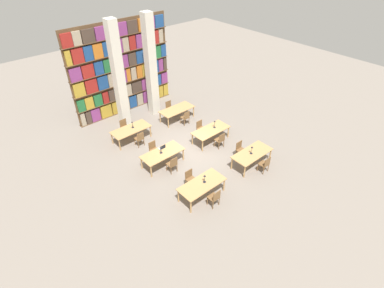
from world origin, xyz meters
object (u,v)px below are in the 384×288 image
Objects in this scene: laptop at (162,148)px; chair_8 at (140,138)px; reading_table_2 at (162,154)px; desk_lamp_1 at (252,149)px; desk_lamp_2 at (161,149)px; reading_table_1 at (252,154)px; reading_table_4 at (131,130)px; desk_lamp_3 at (215,123)px; chair_10 at (186,117)px; chair_2 at (265,164)px; chair_9 at (125,127)px; reading_table_3 at (211,131)px; pillar_center at (151,67)px; chair_11 at (170,108)px; desk_lamp_4 at (132,123)px; chair_3 at (240,149)px; chair_5 at (154,149)px; chair_6 at (220,140)px; reading_table_0 at (202,185)px; desk_lamp_0 at (205,177)px; reading_table_5 at (177,110)px; pillar_left at (119,77)px; chair_7 at (201,128)px; chair_1 at (190,178)px; chair_0 at (215,197)px; chair_4 at (172,164)px.

laptop is 1.78m from chair_8.
reading_table_2 is 2.36× the size of chair_8.
desk_lamp_1 reaches higher than desk_lamp_2.
desk_lamp_2 is (-3.33, 2.89, 0.34)m from reading_table_1.
reading_table_4 is at bearing 120.27° from reading_table_1.
desk_lamp_3 is 4.09m from chair_8.
desk_lamp_1 is 0.48× the size of chair_10.
chair_9 is (-3.32, 7.20, 0.00)m from chair_2.
chair_9 is (-3.18, 3.66, -0.17)m from reading_table_3.
chair_2 is (0.04, -0.77, -0.17)m from reading_table_1.
chair_11 is (0.56, -0.87, -2.51)m from pillar_center.
chair_9 is at bearing 99.47° from desk_lamp_4.
chair_3 is (0.04, 0.77, -0.17)m from reading_table_1.
chair_5 is 1.00× the size of chair_11.
chair_5 is 2.14m from desk_lamp_4.
desk_lamp_4 reaches higher than chair_6.
reading_table_3 is at bearing 40.84° from reading_table_0.
desk_lamp_0 reaches higher than laptop.
chair_2 is at bearing -89.12° from chair_10.
chair_8 is 0.42× the size of reading_table_5.
reading_table_1 is at bearing -89.27° from reading_table_5.
chair_10 is (2.67, -2.40, -2.51)m from pillar_left.
chair_7 is at bearing -35.80° from desk_lamp_4.
chair_8 is at bearing 26.18° from chair_11.
chair_1 is 1.00× the size of chair_3.
chair_8 is (-0.01, 2.04, -0.17)m from reading_table_2.
chair_7 is 0.42× the size of reading_table_5.
reading_table_2 is at bearing 12.15° from chair_7.
chair_2 is 3.55m from reading_table_3.
reading_table_1 is 0.78m from chair_3.
desk_lamp_2 reaches higher than chair_10.
chair_5 is 1.00× the size of chair_7.
desk_lamp_4 is at bearing -57.15° from chair_3.
chair_6 reaches higher than reading_table_0.
chair_8 is (-3.32, 4.14, 0.00)m from chair_3.
reading_table_0 is 4.21m from reading_table_3.
chair_0 is at bearing 179.62° from chair_2.
chair_1 is 1.00× the size of chair_9.
reading_table_3 is at bearing 89.19° from chair_11.
pillar_center reaches higher than chair_8.
pillar_left is 2.85× the size of reading_table_4.
desk_lamp_2 is at bearing -88.41° from chair_1.
pillar_center is at bearing 96.27° from reading_table_3.
laptop is 4.51m from chair_11.
desk_lamp_4 reaches higher than reading_table_3.
reading_table_2 is (0.01, 3.61, 0.17)m from chair_0.
reading_table_2 is 5.24× the size of desk_lamp_2.
chair_4 is at bearing 178.27° from chair_6.
chair_1 and chair_2 have the same top height.
reading_table_2 is (-3.31, 2.11, 0.17)m from chair_3.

